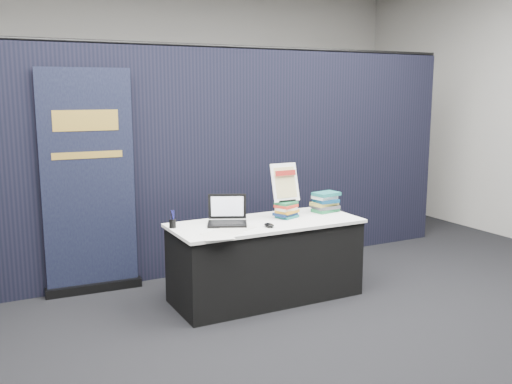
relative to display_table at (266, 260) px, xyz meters
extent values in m
plane|color=black|center=(0.00, -0.55, -0.38)|extent=(8.00, 8.00, 0.00)
cube|color=#A9A6A0|center=(0.00, 3.45, 1.37)|extent=(8.00, 0.02, 3.50)
cube|color=black|center=(0.00, 1.05, 0.82)|extent=(6.00, 0.08, 2.40)
cube|color=black|center=(0.00, 0.00, -0.02)|extent=(1.76, 0.71, 0.72)
cube|color=white|center=(0.00, 0.00, 0.36)|extent=(1.80, 0.75, 0.03)
cube|color=black|center=(-0.38, 0.04, 0.38)|extent=(0.43, 0.38, 0.02)
cube|color=black|center=(-0.38, 0.16, 0.52)|extent=(0.35, 0.21, 0.25)
cube|color=silver|center=(-0.38, 0.15, 0.52)|extent=(0.29, 0.17, 0.19)
ellipsoid|color=black|center=(-0.08, -0.21, 0.39)|extent=(0.09, 0.13, 0.04)
cube|color=silver|center=(-0.55, -0.23, 0.38)|extent=(0.37, 0.30, 0.00)
cube|color=white|center=(-0.63, -0.33, 0.38)|extent=(0.28, 0.23, 0.00)
cube|color=silver|center=(-0.38, -0.13, 0.38)|extent=(0.40, 0.36, 0.00)
cylinder|color=black|center=(-0.86, 0.17, 0.41)|extent=(0.07, 0.07, 0.08)
cube|color=#1B6764|center=(0.25, 0.05, 0.39)|extent=(0.23, 0.20, 0.03)
cube|color=#11254C|center=(0.25, 0.05, 0.41)|extent=(0.23, 0.20, 0.03)
cube|color=orange|center=(0.25, 0.05, 0.44)|extent=(0.23, 0.20, 0.03)
cube|color=beige|center=(0.25, 0.05, 0.47)|extent=(0.23, 0.20, 0.03)
cube|color=#B12A1C|center=(0.25, 0.05, 0.49)|extent=(0.23, 0.20, 0.03)
cube|color=#1D6F40|center=(0.25, 0.05, 0.52)|extent=(0.23, 0.20, 0.03)
cube|color=#1D6F40|center=(0.74, 0.11, 0.39)|extent=(0.25, 0.20, 0.03)
cube|color=#49484D|center=(0.74, 0.11, 0.42)|extent=(0.25, 0.20, 0.03)
cube|color=#AB9C44|center=(0.74, 0.11, 0.46)|extent=(0.25, 0.20, 0.03)
cube|color=navy|center=(0.74, 0.11, 0.49)|extent=(0.25, 0.20, 0.03)
cube|color=white|center=(0.74, 0.11, 0.52)|extent=(0.25, 0.20, 0.03)
cube|color=#1B6764|center=(0.74, 0.11, 0.56)|extent=(0.25, 0.20, 0.03)
cube|color=black|center=(0.25, 0.03, 0.55)|extent=(0.19, 0.02, 0.01)
cylinder|color=black|center=(0.18, 0.12, 0.65)|extent=(0.01, 0.10, 0.27)
cylinder|color=black|center=(0.33, 0.12, 0.65)|extent=(0.01, 0.10, 0.27)
cube|color=white|center=(0.25, 0.08, 0.72)|extent=(0.28, 0.11, 0.36)
cube|color=#CFC181|center=(0.25, 0.07, 0.72)|extent=(0.22, 0.08, 0.29)
cube|color=maroon|center=(0.25, 0.07, 0.81)|extent=(0.22, 0.02, 0.05)
cube|color=black|center=(-1.43, 0.92, -0.33)|extent=(0.93, 0.15, 0.09)
cube|color=black|center=(-1.43, 0.94, 0.71)|extent=(0.87, 0.08, 2.18)
cube|color=gold|center=(-1.43, 0.92, 1.31)|extent=(0.60, 0.04, 0.20)
cube|color=gold|center=(-1.43, 0.92, 0.98)|extent=(0.65, 0.04, 0.07)
cylinder|color=black|center=(0.47, 0.66, -0.17)|extent=(0.02, 0.02, 0.41)
cylinder|color=black|center=(0.84, 0.66, -0.17)|extent=(0.02, 0.02, 0.41)
cylinder|color=black|center=(0.47, 1.03, -0.17)|extent=(0.02, 0.02, 0.41)
cylinder|color=black|center=(0.84, 1.03, -0.17)|extent=(0.02, 0.02, 0.41)
cube|color=black|center=(0.65, 0.85, 0.06)|extent=(0.44, 0.44, 0.04)
cube|color=black|center=(0.65, 1.03, 0.40)|extent=(0.37, 0.08, 0.15)
camera|label=1|loc=(-2.49, -4.59, 1.59)|focal=40.00mm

